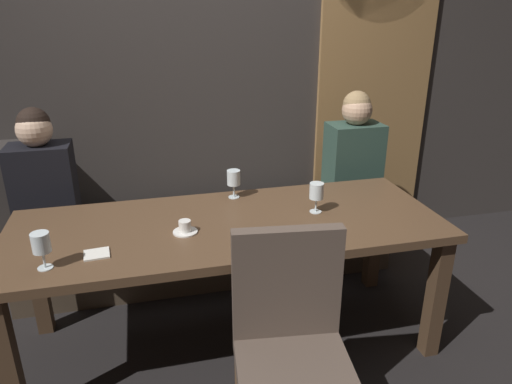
# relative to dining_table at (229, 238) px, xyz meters

# --- Properties ---
(ground) EXTENTS (9.00, 9.00, 0.00)m
(ground) POSITION_rel_dining_table_xyz_m (0.00, 0.00, -0.65)
(ground) COLOR black
(back_wall_tiled) EXTENTS (6.00, 0.12, 3.00)m
(back_wall_tiled) POSITION_rel_dining_table_xyz_m (0.00, 1.22, 0.85)
(back_wall_tiled) COLOR #383330
(back_wall_tiled) RESTS_ON ground
(arched_door) EXTENTS (0.90, 0.05, 2.55)m
(arched_door) POSITION_rel_dining_table_xyz_m (1.35, 1.15, 0.71)
(arched_door) COLOR olive
(arched_door) RESTS_ON ground
(dining_table) EXTENTS (2.20, 0.84, 0.74)m
(dining_table) POSITION_rel_dining_table_xyz_m (0.00, 0.00, 0.00)
(dining_table) COLOR #493422
(dining_table) RESTS_ON ground
(banquette_bench) EXTENTS (2.50, 0.44, 0.45)m
(banquette_bench) POSITION_rel_dining_table_xyz_m (0.00, 0.70, -0.42)
(banquette_bench) COLOR #4A3C2E
(banquette_bench) RESTS_ON ground
(chair_near_side) EXTENTS (0.49, 0.49, 0.98)m
(chair_near_side) POSITION_rel_dining_table_xyz_m (0.11, -0.72, -0.09)
(chair_near_side) COLOR brown
(chair_near_side) RESTS_ON ground
(diner_redhead) EXTENTS (0.36, 0.24, 0.79)m
(diner_redhead) POSITION_rel_dining_table_xyz_m (-0.99, 0.71, 0.17)
(diner_redhead) COLOR black
(diner_redhead) RESTS_ON banquette_bench
(diner_bearded) EXTENTS (0.36, 0.24, 0.80)m
(diner_bearded) POSITION_rel_dining_table_xyz_m (1.00, 0.69, 0.18)
(diner_bearded) COLOR #2D473D
(diner_bearded) RESTS_ON banquette_bench
(wine_glass_near_left) EXTENTS (0.08, 0.08, 0.16)m
(wine_glass_near_left) POSITION_rel_dining_table_xyz_m (0.48, 0.02, 0.20)
(wine_glass_near_left) COLOR silver
(wine_glass_near_left) RESTS_ON dining_table
(wine_glass_far_left) EXTENTS (0.08, 0.08, 0.16)m
(wine_glass_far_left) POSITION_rel_dining_table_xyz_m (0.09, 0.32, 0.20)
(wine_glass_far_left) COLOR silver
(wine_glass_far_left) RESTS_ON dining_table
(wine_glass_center_front) EXTENTS (0.08, 0.08, 0.16)m
(wine_glass_center_front) POSITION_rel_dining_table_xyz_m (-0.83, -0.26, 0.20)
(wine_glass_center_front) COLOR silver
(wine_glass_center_front) RESTS_ON dining_table
(espresso_cup) EXTENTS (0.12, 0.12, 0.06)m
(espresso_cup) POSITION_rel_dining_table_xyz_m (-0.23, -0.07, 0.11)
(espresso_cup) COLOR white
(espresso_cup) RESTS_ON dining_table
(folded_napkin) EXTENTS (0.12, 0.11, 0.01)m
(folded_napkin) POSITION_rel_dining_table_xyz_m (-0.63, -0.19, 0.09)
(folded_napkin) COLOR silver
(folded_napkin) RESTS_ON dining_table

